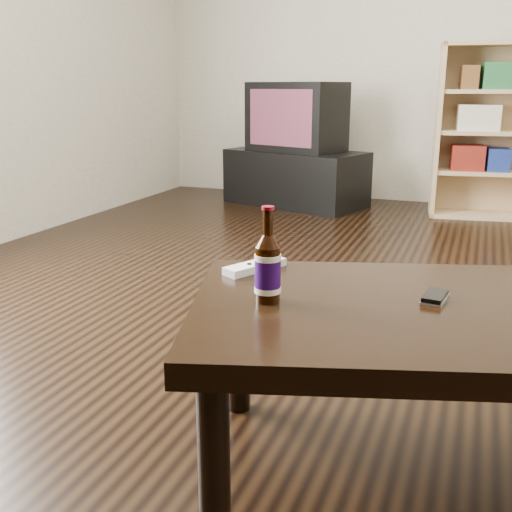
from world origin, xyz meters
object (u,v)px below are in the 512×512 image
(remote, at_px, (255,266))
(bookshelf, at_px, (482,129))
(tv, at_px, (297,117))
(coffee_table, at_px, (441,329))
(beer_bottle, at_px, (268,268))
(tv_stand, at_px, (296,178))
(phone, at_px, (435,297))

(remote, bearing_deg, bookshelf, 107.79)
(tv, relative_size, coffee_table, 0.61)
(tv, height_order, beer_bottle, tv)
(bookshelf, bearing_deg, coffee_table, -98.02)
(tv, bearing_deg, remote, -56.94)
(tv, distance_m, remote, 3.34)
(tv, relative_size, bookshelf, 0.66)
(beer_bottle, bearing_deg, tv, 106.00)
(bookshelf, distance_m, coffee_table, 3.38)
(tv_stand, bearing_deg, tv, -90.00)
(tv, relative_size, beer_bottle, 3.51)
(tv_stand, xyz_separation_m, bookshelf, (1.41, 0.05, 0.43))
(bookshelf, height_order, beer_bottle, bookshelf)
(tv_stand, distance_m, phone, 3.57)
(tv, xyz_separation_m, phone, (1.37, -3.29, -0.26))
(remote, bearing_deg, tv, 132.31)
(remote, bearing_deg, coffee_table, 15.71)
(bookshelf, height_order, remote, bookshelf)
(tv_stand, xyz_separation_m, remote, (0.87, -3.21, 0.24))
(coffee_table, height_order, remote, remote)
(tv, distance_m, bookshelf, 1.41)
(phone, bearing_deg, bookshelf, 96.88)
(tv_stand, height_order, coffee_table, coffee_table)
(tv_stand, bearing_deg, beer_bottle, -56.05)
(tv, bearing_deg, beer_bottle, -56.04)
(bookshelf, height_order, phone, bookshelf)
(beer_bottle, bearing_deg, phone, 21.43)
(coffee_table, relative_size, phone, 13.03)
(phone, bearing_deg, tv_stand, 120.15)
(beer_bottle, bearing_deg, coffee_table, 16.48)
(bookshelf, xyz_separation_m, beer_bottle, (-0.42, -3.49, -0.12))
(tv, xyz_separation_m, coffee_table, (1.39, -3.32, -0.33))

